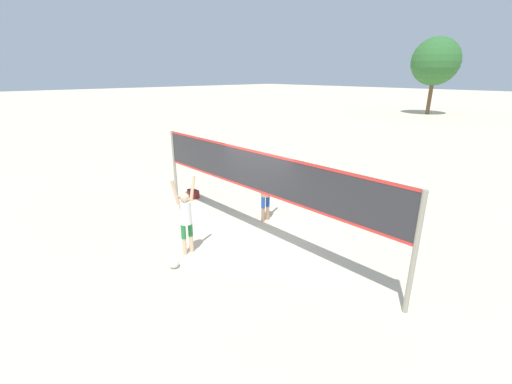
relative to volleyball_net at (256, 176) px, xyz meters
name	(u,v)px	position (x,y,z in m)	size (l,w,h in m)	color
ground_plane	(256,238)	(0.00, 0.00, -1.80)	(200.00, 200.00, 0.00)	beige
volleyball_net	(256,176)	(0.00, 0.00, 0.00)	(8.55, 0.10, 2.48)	gray
player_spiker	(186,215)	(-0.57, -1.82, -0.75)	(0.28, 0.69, 2.02)	beige
player_blocker	(266,189)	(-0.71, 1.06, -0.78)	(0.28, 0.68, 1.96)	tan
volleyball	(174,263)	(-0.20, -2.45, -1.68)	(0.24, 0.24, 0.24)	white
gear_bag	(193,194)	(-3.99, 0.54, -1.65)	(0.44, 0.25, 0.30)	maroon
tree_right_cluster	(436,62)	(-9.20, 34.45, 3.68)	(4.92, 4.92, 7.96)	brown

